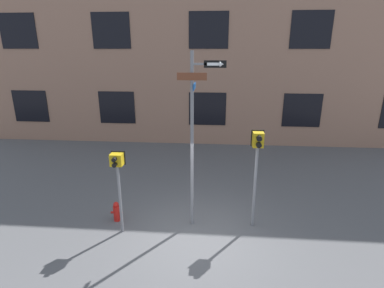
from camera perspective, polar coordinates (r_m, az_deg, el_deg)
name	(u,v)px	position (r m, az deg, el deg)	size (l,w,h in m)	color
ground_plane	(197,239)	(8.52, 0.93, -17.71)	(60.00, 60.00, 0.00)	#515154
building_facade	(209,31)	(15.68, 3.22, 20.78)	(24.00, 0.64, 11.49)	#936B56
street_sign_pole	(194,131)	(7.97, 0.46, 2.58)	(1.23, 0.74, 4.90)	slate
pedestrian_signal_left	(118,171)	(8.18, -13.98, -5.06)	(0.38, 0.40, 2.36)	slate
pedestrian_signal_right	(257,154)	(8.25, 12.28, -1.95)	(0.34, 0.40, 2.86)	slate
fire_hydrant	(117,212)	(9.42, -14.16, -12.37)	(0.35, 0.19, 0.61)	red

